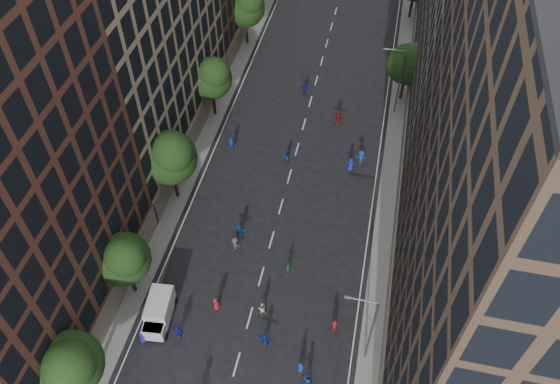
# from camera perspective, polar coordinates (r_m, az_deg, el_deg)

# --- Properties ---
(ground) EXTENTS (240.00, 240.00, 0.00)m
(ground) POSITION_cam_1_polar(r_m,az_deg,el_deg) (67.08, 2.45, 6.81)
(ground) COLOR black
(ground) RESTS_ON ground
(sidewalk_left) EXTENTS (4.00, 105.00, 0.15)m
(sidewalk_left) POSITION_cam_1_polar(r_m,az_deg,el_deg) (75.01, -5.71, 11.83)
(sidewalk_left) COLOR slate
(sidewalk_left) RESTS_ON ground
(sidewalk_right) EXTENTS (4.00, 105.00, 0.15)m
(sidewalk_right) POSITION_cam_1_polar(r_m,az_deg,el_deg) (72.46, 13.05, 9.21)
(sidewalk_right) COLOR slate
(sidewalk_right) RESTS_ON ground
(bldg_left_b) EXTENTS (14.00, 26.00, 34.00)m
(bldg_left_b) POSITION_cam_1_polar(r_m,az_deg,el_deg) (58.86, -17.49, 18.42)
(bldg_left_b) COLOR #9A8364
(bldg_left_b) RESTS_ON ground
(bldg_right_a) EXTENTS (14.00, 30.00, 36.00)m
(bldg_right_a) POSITION_cam_1_polar(r_m,az_deg,el_deg) (37.84, 25.25, -2.05)
(bldg_right_a) COLOR #473426
(bldg_right_a) RESTS_ON ground
(bldg_right_b) EXTENTS (14.00, 28.00, 33.00)m
(bldg_right_b) POSITION_cam_1_polar(r_m,az_deg,el_deg) (61.50, 22.35, 17.84)
(bldg_right_b) COLOR #6A6358
(bldg_right_b) RESTS_ON ground
(tree_left_0) EXTENTS (5.20, 5.20, 8.83)m
(tree_left_0) POSITION_cam_1_polar(r_m,az_deg,el_deg) (44.93, -21.17, -16.51)
(tree_left_0) COLOR black
(tree_left_0) RESTS_ON ground
(tree_left_1) EXTENTS (4.80, 4.80, 8.21)m
(tree_left_1) POSITION_cam_1_polar(r_m,az_deg,el_deg) (49.20, -15.98, -6.67)
(tree_left_1) COLOR black
(tree_left_1) RESTS_ON ground
(tree_left_2) EXTENTS (5.60, 5.60, 9.45)m
(tree_left_2) POSITION_cam_1_polar(r_m,az_deg,el_deg) (55.34, -11.38, 3.69)
(tree_left_2) COLOR black
(tree_left_2) RESTS_ON ground
(tree_left_3) EXTENTS (5.00, 5.00, 8.58)m
(tree_left_3) POSITION_cam_1_polar(r_m,az_deg,el_deg) (65.54, -7.12, 11.84)
(tree_left_3) COLOR black
(tree_left_3) RESTS_ON ground
(tree_left_4) EXTENTS (5.40, 5.40, 9.08)m
(tree_left_4) POSITION_cam_1_polar(r_m,az_deg,el_deg) (78.18, -3.54, 18.90)
(tree_left_4) COLOR black
(tree_left_4) RESTS_ON ground
(tree_right_a) EXTENTS (5.00, 5.00, 8.39)m
(tree_right_a) POSITION_cam_1_polar(r_m,az_deg,el_deg) (69.45, 13.35, 13.01)
(tree_right_a) COLOR black
(tree_right_a) RESTS_ON ground
(streetlamp_near) EXTENTS (2.64, 0.22, 9.06)m
(streetlamp_near) POSITION_cam_1_polar(r_m,az_deg,el_deg) (44.92, 9.31, -13.79)
(streetlamp_near) COLOR #595B60
(streetlamp_near) RESTS_ON ground
(streetlamp_far) EXTENTS (2.64, 0.22, 9.06)m
(streetlamp_far) POSITION_cam_1_polar(r_m,az_deg,el_deg) (67.34, 12.28, 11.48)
(streetlamp_far) COLOR #595B60
(streetlamp_far) RESTS_ON ground
(cargo_van) EXTENTS (2.56, 4.71, 2.41)m
(cargo_van) POSITION_cam_1_polar(r_m,az_deg,el_deg) (50.65, -12.56, -12.12)
(cargo_van) COLOR silver
(cargo_van) RESTS_ON ground
(skater_0) EXTENTS (0.83, 0.62, 1.55)m
(skater_0) POSITION_cam_1_polar(r_m,az_deg,el_deg) (50.35, -14.18, -14.48)
(skater_0) COLOR #1F15B0
(skater_0) RESTS_ON ground
(skater_1) EXTENTS (0.65, 0.47, 1.65)m
(skater_1) POSITION_cam_1_polar(r_m,az_deg,el_deg) (47.68, 2.17, -17.95)
(skater_1) COLOR #133EA2
(skater_1) RESTS_ON ground
(skater_2) EXTENTS (0.76, 0.59, 1.55)m
(skater_2) POSITION_cam_1_polar(r_m,az_deg,el_deg) (47.41, 2.92, -18.92)
(skater_2) COLOR navy
(skater_2) RESTS_ON ground
(skater_4) EXTENTS (1.10, 0.63, 1.78)m
(skater_4) POSITION_cam_1_polar(r_m,az_deg,el_deg) (49.82, -10.61, -14.12)
(skater_4) COLOR #1415A4
(skater_4) RESTS_ON ground
(skater_5) EXTENTS (1.51, 0.64, 1.58)m
(skater_5) POSITION_cam_1_polar(r_m,az_deg,el_deg) (48.79, -1.59, -15.19)
(skater_5) COLOR #142BA4
(skater_5) RESTS_ON ground
(skater_6) EXTENTS (0.91, 0.75, 1.60)m
(skater_6) POSITION_cam_1_polar(r_m,az_deg,el_deg) (50.74, -6.70, -11.55)
(skater_6) COLOR maroon
(skater_6) RESTS_ON ground
(skater_7) EXTENTS (0.64, 0.45, 1.65)m
(skater_7) POSITION_cam_1_polar(r_m,az_deg,el_deg) (49.58, 5.71, -13.72)
(skater_7) COLOR maroon
(skater_7) RESTS_ON ground
(skater_8) EXTENTS (0.84, 0.70, 1.54)m
(skater_8) POSITION_cam_1_polar(r_m,az_deg,el_deg) (50.25, -1.89, -12.08)
(skater_8) COLOR silver
(skater_8) RESTS_ON ground
(skater_9) EXTENTS (1.18, 0.92, 1.60)m
(skater_9) POSITION_cam_1_polar(r_m,az_deg,el_deg) (54.27, -4.70, -5.43)
(skater_9) COLOR #46464B
(skater_9) RESTS_ON ground
(skater_10) EXTENTS (0.94, 0.52, 1.51)m
(skater_10) POSITION_cam_1_polar(r_m,az_deg,el_deg) (52.46, 0.85, -8.07)
(skater_10) COLOR #227237
(skater_10) RESTS_ON ground
(skater_11) EXTENTS (1.65, 0.71, 1.72)m
(skater_11) POSITION_cam_1_polar(r_m,az_deg,el_deg) (55.14, -4.27, -4.07)
(skater_11) COLOR #13499E
(skater_11) RESTS_ON ground
(skater_12) EXTENTS (0.95, 0.69, 1.79)m
(skater_12) POSITION_cam_1_polar(r_m,az_deg,el_deg) (61.58, 7.39, 2.84)
(skater_12) COLOR #1626B7
(skater_12) RESTS_ON ground
(skater_13) EXTENTS (0.67, 0.48, 1.73)m
(skater_13) POSITION_cam_1_polar(r_m,az_deg,el_deg) (63.81, -5.11, 5.05)
(skater_13) COLOR #1625B3
(skater_13) RESTS_ON ground
(skater_14) EXTENTS (0.89, 0.77, 1.58)m
(skater_14) POSITION_cam_1_polar(r_m,az_deg,el_deg) (62.11, 0.71, 3.69)
(skater_14) COLOR #122E98
(skater_14) RESTS_ON ground
(skater_15) EXTENTS (1.24, 0.79, 1.81)m
(skater_15) POSITION_cam_1_polar(r_m,az_deg,el_deg) (62.55, 8.47, 3.59)
(skater_15) COLOR #13449B
(skater_15) RESTS_ON ground
(skater_16) EXTENTS (1.20, 0.67, 1.94)m
(skater_16) POSITION_cam_1_polar(r_m,az_deg,el_deg) (71.16, 2.59, 10.65)
(skater_16) COLOR #171190
(skater_16) RESTS_ON ground
(skater_17) EXTENTS (1.73, 0.61, 1.85)m
(skater_17) POSITION_cam_1_polar(r_m,az_deg,el_deg) (67.28, 6.11, 7.73)
(skater_17) COLOR maroon
(skater_17) RESTS_ON ground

